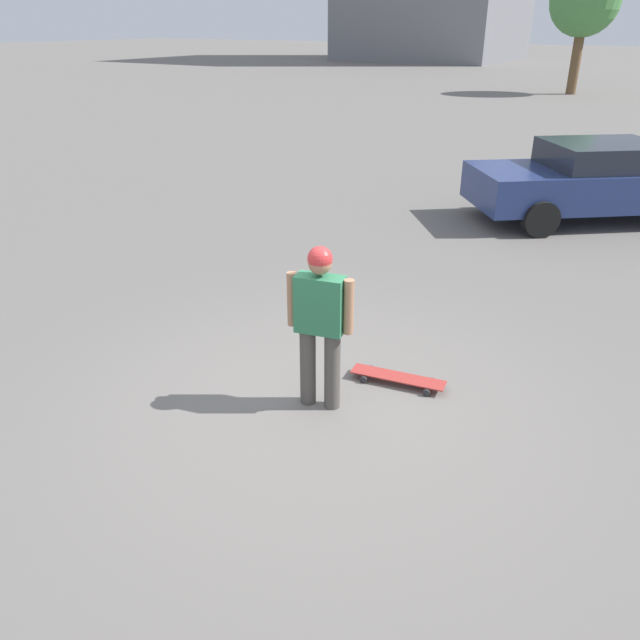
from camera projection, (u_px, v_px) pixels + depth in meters
name	position (u px, v px, depth m)	size (l,w,h in m)	color
ground_plane	(320.00, 404.00, 5.94)	(220.00, 220.00, 0.00)	slate
person	(320.00, 318.00, 5.55)	(0.61, 0.29, 1.57)	#4C4742
skateboard	(398.00, 378.00, 6.24)	(0.97, 0.37, 0.08)	#A5332D
car_parked_near	(594.00, 180.00, 11.19)	(4.47, 4.05, 1.39)	navy
tree_distant	(585.00, 1.00, 29.76)	(3.30, 3.30, 5.90)	brown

